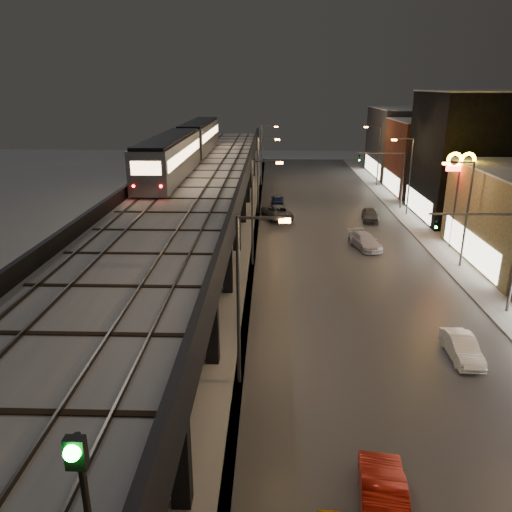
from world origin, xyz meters
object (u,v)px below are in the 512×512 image
object	(u,v)px
car_near_white	(382,497)
subway_train	(187,145)
car_mid_silver	(276,212)
car_onc_red	(370,215)
rail_signal	(81,483)
car_far_white	(277,200)
car_onc_white	(365,242)
car_onc_silver	(462,349)

from	to	relation	value
car_near_white	subway_train	bearing A→B (deg)	-64.47
car_mid_silver	car_onc_red	bearing A→B (deg)	155.91
rail_signal	car_onc_red	size ratio (longest dim) A/B	0.71
car_mid_silver	car_far_white	distance (m)	6.51
rail_signal	car_far_white	bearing A→B (deg)	86.22
car_near_white	car_onc_red	xyz separation A→B (m)	(7.15, 41.10, -0.03)
subway_train	car_onc_white	distance (m)	22.47
car_onc_white	car_near_white	bearing A→B (deg)	-113.36
rail_signal	car_near_white	size ratio (longest dim) A/B	0.67
car_near_white	car_far_white	xyz separation A→B (m)	(-3.32, 48.64, -0.08)
car_mid_silver	rail_signal	bearing A→B (deg)	67.43
car_mid_silver	car_far_white	xyz separation A→B (m)	(0.17, 6.50, -0.10)
rail_signal	car_onc_red	world-z (taller)	rail_signal
rail_signal	car_onc_white	xyz separation A→B (m)	(11.86, 39.10, -8.10)
car_far_white	car_onc_red	size ratio (longest dim) A/B	0.93
car_onc_silver	car_onc_red	world-z (taller)	car_onc_red
car_near_white	car_onc_white	world-z (taller)	car_near_white
car_far_white	car_onc_red	world-z (taller)	car_onc_red
subway_train	car_far_white	size ratio (longest dim) A/B	9.59
subway_train	rail_signal	world-z (taller)	subway_train
car_onc_white	car_onc_red	xyz separation A→B (m)	(2.35, 10.02, 0.04)
subway_train	car_near_white	size ratio (longest dim) A/B	8.28
car_mid_silver	car_onc_red	xyz separation A→B (m)	(10.64, -1.04, -0.04)
rail_signal	car_far_white	world-z (taller)	rail_signal
subway_train	car_far_white	bearing A→B (deg)	34.71
car_mid_silver	car_onc_silver	distance (m)	32.79
subway_train	car_onc_red	distance (m)	22.02
car_mid_silver	car_onc_silver	world-z (taller)	car_mid_silver
car_mid_silver	car_onc_silver	bearing A→B (deg)	89.66
subway_train	car_onc_silver	world-z (taller)	subway_train
subway_train	car_onc_silver	distance (m)	37.51
subway_train	car_near_white	world-z (taller)	subway_train
car_onc_silver	car_far_white	bearing A→B (deg)	105.48
car_near_white	car_onc_red	distance (m)	41.71
car_onc_white	car_onc_red	world-z (taller)	car_onc_red
car_mid_silver	subway_train	bearing A→B (deg)	-15.48
rail_signal	car_onc_silver	size ratio (longest dim) A/B	0.76
car_far_white	car_onc_silver	distance (m)	38.98
car_near_white	car_onc_white	distance (m)	31.44
car_far_white	car_onc_white	bearing A→B (deg)	115.92
rail_signal	car_mid_silver	size ratio (longest dim) A/B	0.55
subway_train	car_onc_red	bearing A→B (deg)	-1.44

